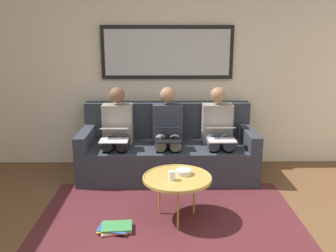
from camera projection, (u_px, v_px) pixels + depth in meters
The scene contains 14 objects.
wall_rear at pixel (167, 71), 4.95m from camera, with size 6.00×0.12×2.60m, color beige.
area_rug at pixel (169, 220), 3.57m from camera, with size 2.60×1.80×0.01m, color #4C1E23.
couch at pixel (168, 151), 4.72m from camera, with size 2.20×0.90×0.90m.
framed_mirror at pixel (167, 52), 4.79m from camera, with size 1.75×0.05×0.70m.
coffee_table at pixel (177, 178), 3.52m from camera, with size 0.68×0.68×0.45m.
cup at pixel (172, 176), 3.43m from camera, with size 0.07×0.07×0.09m, color silver.
bowl at pixel (184, 172), 3.58m from camera, with size 0.16×0.16×0.05m, color beige.
person_left at pixel (218, 130), 4.59m from camera, with size 0.38×0.58×1.14m.
laptop_silver at pixel (221, 133), 4.35m from camera, with size 0.33×0.36×0.16m.
person_middle at pixel (168, 130), 4.58m from camera, with size 0.38×0.58×1.14m.
laptop_black at pixel (168, 133), 4.34m from camera, with size 0.31×0.36×0.15m.
person_right at pixel (117, 130), 4.58m from camera, with size 0.38×0.58×1.14m.
laptop_white at pixel (115, 134), 4.33m from camera, with size 0.33×0.35×0.15m.
magazine_stack at pixel (115, 228), 3.39m from camera, with size 0.33×0.27×0.05m.
Camera 1 is at (0.05, 2.38, 1.80)m, focal length 38.72 mm.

